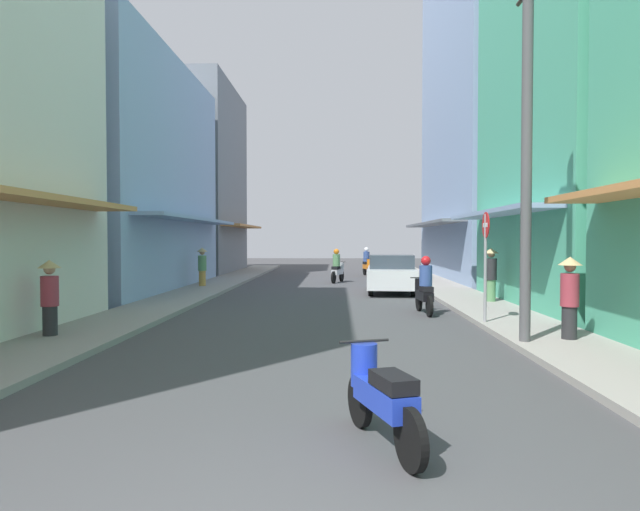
{
  "coord_description": "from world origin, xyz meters",
  "views": [
    {
      "loc": [
        0.52,
        -3.28,
        2.03
      ],
      "look_at": [
        -0.15,
        17.22,
        1.44
      ],
      "focal_mm": 31.95,
      "sensor_mm": 36.0,
      "label": 1
    }
  ],
  "objects_px": {
    "motorbike_black": "(424,288)",
    "utility_pole": "(527,150)",
    "pedestrian_far": "(491,273)",
    "parked_car": "(391,273)",
    "pedestrian_foreground": "(202,266)",
    "motorbike_silver": "(337,267)",
    "motorbike_blue": "(380,394)",
    "pedestrian_midway": "(570,295)",
    "street_sign_no_entry": "(485,253)",
    "pedestrian_crossing": "(50,295)",
    "motorbike_orange": "(367,263)"
  },
  "relations": [
    {
      "from": "pedestrian_midway",
      "to": "street_sign_no_entry",
      "type": "bearing_deg",
      "value": 114.69
    },
    {
      "from": "motorbike_silver",
      "to": "utility_pole",
      "type": "relative_size",
      "value": 0.24
    },
    {
      "from": "pedestrian_foreground",
      "to": "utility_pole",
      "type": "relative_size",
      "value": 0.23
    },
    {
      "from": "parked_car",
      "to": "utility_pole",
      "type": "bearing_deg",
      "value": -82.1
    },
    {
      "from": "pedestrian_foreground",
      "to": "pedestrian_midway",
      "type": "bearing_deg",
      "value": -50.48
    },
    {
      "from": "motorbike_blue",
      "to": "pedestrian_midway",
      "type": "bearing_deg",
      "value": 53.49
    },
    {
      "from": "motorbike_silver",
      "to": "pedestrian_crossing",
      "type": "bearing_deg",
      "value": -110.11
    },
    {
      "from": "parked_car",
      "to": "pedestrian_crossing",
      "type": "bearing_deg",
      "value": -126.5
    },
    {
      "from": "parked_car",
      "to": "pedestrian_foreground",
      "type": "distance_m",
      "value": 7.74
    },
    {
      "from": "pedestrian_foreground",
      "to": "pedestrian_far",
      "type": "distance_m",
      "value": 11.64
    },
    {
      "from": "motorbike_black",
      "to": "motorbike_orange",
      "type": "height_order",
      "value": "same"
    },
    {
      "from": "parked_car",
      "to": "street_sign_no_entry",
      "type": "xyz_separation_m",
      "value": [
        1.39,
        -8.25,
        0.98
      ]
    },
    {
      "from": "motorbike_black",
      "to": "pedestrian_far",
      "type": "relative_size",
      "value": 1.03
    },
    {
      "from": "street_sign_no_entry",
      "to": "motorbike_orange",
      "type": "bearing_deg",
      "value": 95.58
    },
    {
      "from": "parked_car",
      "to": "utility_pole",
      "type": "xyz_separation_m",
      "value": [
        1.49,
        -10.75,
        2.93
      ]
    },
    {
      "from": "pedestrian_foreground",
      "to": "pedestrian_far",
      "type": "bearing_deg",
      "value": -28.26
    },
    {
      "from": "motorbike_orange",
      "to": "motorbike_blue",
      "type": "bearing_deg",
      "value": -92.59
    },
    {
      "from": "motorbike_blue",
      "to": "motorbike_black",
      "type": "bearing_deg",
      "value": 79.05
    },
    {
      "from": "motorbike_blue",
      "to": "motorbike_black",
      "type": "distance_m",
      "value": 10.04
    },
    {
      "from": "pedestrian_midway",
      "to": "motorbike_silver",
      "type": "bearing_deg",
      "value": 105.99
    },
    {
      "from": "pedestrian_crossing",
      "to": "pedestrian_midway",
      "type": "bearing_deg",
      "value": -0.41
    },
    {
      "from": "parked_car",
      "to": "pedestrian_midway",
      "type": "distance_m",
      "value": 10.76
    },
    {
      "from": "motorbike_silver",
      "to": "motorbike_black",
      "type": "distance_m",
      "value": 11.33
    },
    {
      "from": "parked_car",
      "to": "street_sign_no_entry",
      "type": "relative_size",
      "value": 1.59
    },
    {
      "from": "pedestrian_crossing",
      "to": "motorbike_orange",
      "type": "bearing_deg",
      "value": 70.39
    },
    {
      "from": "motorbike_silver",
      "to": "motorbike_blue",
      "type": "height_order",
      "value": "motorbike_silver"
    },
    {
      "from": "motorbike_orange",
      "to": "pedestrian_midway",
      "type": "height_order",
      "value": "pedestrian_midway"
    },
    {
      "from": "pedestrian_far",
      "to": "parked_car",
      "type": "bearing_deg",
      "value": 124.59
    },
    {
      "from": "motorbike_blue",
      "to": "motorbike_orange",
      "type": "distance_m",
      "value": 26.0
    },
    {
      "from": "motorbike_black",
      "to": "pedestrian_far",
      "type": "xyz_separation_m",
      "value": [
        2.36,
        2.13,
        0.28
      ]
    },
    {
      "from": "pedestrian_midway",
      "to": "parked_car",
      "type": "bearing_deg",
      "value": 102.98
    },
    {
      "from": "motorbike_blue",
      "to": "utility_pole",
      "type": "height_order",
      "value": "utility_pole"
    },
    {
      "from": "pedestrian_crossing",
      "to": "utility_pole",
      "type": "bearing_deg",
      "value": -2.1
    },
    {
      "from": "utility_pole",
      "to": "street_sign_no_entry",
      "type": "height_order",
      "value": "utility_pole"
    },
    {
      "from": "pedestrian_far",
      "to": "street_sign_no_entry",
      "type": "relative_size",
      "value": 0.66
    },
    {
      "from": "pedestrian_foreground",
      "to": "pedestrian_midway",
      "type": "xyz_separation_m",
      "value": [
        9.98,
        -12.1,
        0.01
      ]
    },
    {
      "from": "motorbike_blue",
      "to": "parked_car",
      "type": "bearing_deg",
      "value": 84.32
    },
    {
      "from": "motorbike_silver",
      "to": "street_sign_no_entry",
      "type": "relative_size",
      "value": 0.66
    },
    {
      "from": "parked_car",
      "to": "pedestrian_midway",
      "type": "height_order",
      "value": "pedestrian_midway"
    },
    {
      "from": "pedestrian_far",
      "to": "motorbike_black",
      "type": "bearing_deg",
      "value": -137.86
    },
    {
      "from": "motorbike_orange",
      "to": "pedestrian_far",
      "type": "xyz_separation_m",
      "value": [
        3.09,
        -13.98,
        0.28
      ]
    },
    {
      "from": "pedestrian_far",
      "to": "street_sign_no_entry",
      "type": "height_order",
      "value": "street_sign_no_entry"
    },
    {
      "from": "motorbike_black",
      "to": "utility_pole",
      "type": "relative_size",
      "value": 0.25
    },
    {
      "from": "motorbike_silver",
      "to": "motorbike_orange",
      "type": "distance_m",
      "value": 5.29
    },
    {
      "from": "pedestrian_foreground",
      "to": "utility_pole",
      "type": "bearing_deg",
      "value": -53.78
    },
    {
      "from": "motorbike_silver",
      "to": "motorbike_blue",
      "type": "bearing_deg",
      "value": -88.74
    },
    {
      "from": "motorbike_silver",
      "to": "motorbike_blue",
      "type": "distance_m",
      "value": 20.95
    },
    {
      "from": "pedestrian_far",
      "to": "pedestrian_foreground",
      "type": "bearing_deg",
      "value": 151.74
    },
    {
      "from": "street_sign_no_entry",
      "to": "pedestrian_far",
      "type": "bearing_deg",
      "value": 73.48
    },
    {
      "from": "motorbike_blue",
      "to": "street_sign_no_entry",
      "type": "bearing_deg",
      "value": 68.74
    }
  ]
}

